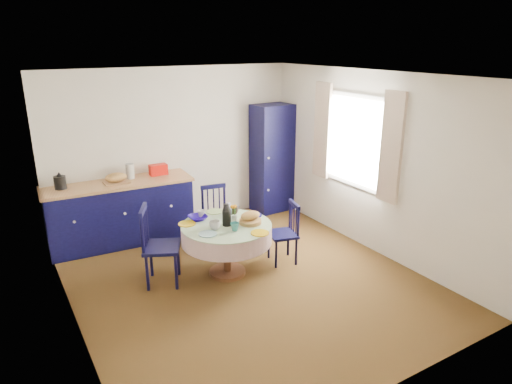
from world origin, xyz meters
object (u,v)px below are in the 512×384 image
Objects in this scene: kitchen_counter at (121,212)px; pantry_cabinet at (272,158)px; dining_table at (227,233)px; mug_a at (215,225)px; mug_c at (233,210)px; cobalt_bowl at (198,218)px; chair_far at (217,217)px; chair_right at (285,232)px; mug_d at (201,214)px; chair_left at (158,245)px; mug_b at (235,227)px.

pantry_cabinet is (2.66, 0.04, 0.45)m from kitchen_counter.
mug_a is (-0.20, -0.06, 0.17)m from dining_table.
mug_c is 0.49m from cobalt_bowl.
dining_table is at bearing -52.16° from cobalt_bowl.
chair_right is at bearing -48.49° from chair_far.
pantry_cabinet is 2.04× the size of chair_far.
chair_right is at bearing -25.46° from mug_d.
mug_d is at bearing 163.44° from mug_c.
dining_table is at bearing -139.07° from pantry_cabinet.
chair_left is 1.22m from chair_far.
kitchen_counter reaches higher than chair_left.
dining_table is 0.85m from chair_far.
chair_right is 0.76m from mug_c.
mug_b is at bearing -66.65° from chair_right.
chair_left is 7.31× the size of mug_a.
mug_b is at bearing -65.97° from cobalt_bowl.
chair_far is at bearing 72.68° from dining_table.
kitchen_counter is at bearing 114.85° from mug_b.
dining_table reaches higher than mug_c.
chair_left is 0.71m from mug_d.
cobalt_bowl is at bearing -61.22° from kitchen_counter.
kitchen_counter is at bearing 119.24° from mug_d.
mug_d is at bearing 113.19° from dining_table.
chair_far is at bearing -132.80° from chair_right.
mug_a reaches higher than mug_b.
pantry_cabinet reaches higher than chair_right.
kitchen_counter is 19.66× the size of mug_b.
kitchen_counter is 1.89m from mug_a.
dining_table is at bearing -66.81° from mug_d.
mug_d is at bearing 104.58° from mug_b.
chair_left is at bearing 154.97° from mug_a.
chair_far is 1.09m from mug_b.
kitchen_counter is 1.43m from chair_far.
chair_left is (-2.60, -1.48, -0.42)m from pantry_cabinet.
cobalt_bowl is (-0.08, -0.07, -0.02)m from mug_d.
mug_a is at bearing -141.87° from mug_c.
chair_left is at bearing -143.71° from chair_far.
chair_left is 1.10× the size of chair_far.
mug_b is at bearing -93.09° from chair_left.
chair_left reaches higher than chair_far.
pantry_cabinet is at bearing 39.20° from chair_far.
mug_c is (-0.02, -0.53, 0.28)m from chair_far.
kitchen_counter reaches higher than mug_a.
pantry_cabinet is 13.61× the size of mug_c.
pantry_cabinet is at bearing 4.45° from kitchen_counter.
mug_d is (-0.42, -0.41, 0.27)m from chair_far.
dining_table is 0.86m from chair_left.
chair_left is (0.06, -1.44, 0.03)m from kitchen_counter.
chair_far is at bearing 44.47° from mug_d.
pantry_cabinet reaches higher than mug_d.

